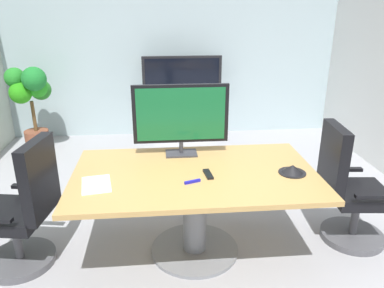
{
  "coord_description": "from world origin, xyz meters",
  "views": [
    {
      "loc": [
        -0.25,
        -2.71,
        2.03
      ],
      "look_at": [
        0.03,
        0.27,
        0.91
      ],
      "focal_mm": 34.87,
      "sensor_mm": 36.0,
      "label": 1
    }
  ],
  "objects_px": {
    "office_chair_right": "(348,194)",
    "remote_control": "(208,174)",
    "office_chair_left": "(24,216)",
    "conference_phone": "(292,170)",
    "wall_display_unit": "(182,112)",
    "potted_plant": "(31,97)",
    "conference_table": "(195,193)",
    "tv_monitor": "(181,116)"
  },
  "relations": [
    {
      "from": "office_chair_right",
      "to": "remote_control",
      "type": "height_order",
      "value": "office_chair_right"
    },
    {
      "from": "office_chair_left",
      "to": "remote_control",
      "type": "bearing_deg",
      "value": 98.7
    },
    {
      "from": "office_chair_right",
      "to": "conference_phone",
      "type": "relative_size",
      "value": 4.95
    },
    {
      "from": "wall_display_unit",
      "to": "potted_plant",
      "type": "distance_m",
      "value": 2.2
    },
    {
      "from": "conference_phone",
      "to": "remote_control",
      "type": "distance_m",
      "value": 0.68
    },
    {
      "from": "conference_table",
      "to": "remote_control",
      "type": "bearing_deg",
      "value": -33.45
    },
    {
      "from": "office_chair_right",
      "to": "remote_control",
      "type": "bearing_deg",
      "value": 100.63
    },
    {
      "from": "office_chair_right",
      "to": "conference_phone",
      "type": "height_order",
      "value": "office_chair_right"
    },
    {
      "from": "office_chair_left",
      "to": "office_chair_right",
      "type": "relative_size",
      "value": 1.0
    },
    {
      "from": "potted_plant",
      "to": "office_chair_left",
      "type": "bearing_deg",
      "value": -75.54
    },
    {
      "from": "wall_display_unit",
      "to": "conference_table",
      "type": "bearing_deg",
      "value": -91.91
    },
    {
      "from": "wall_display_unit",
      "to": "potted_plant",
      "type": "relative_size",
      "value": 1.05
    },
    {
      "from": "conference_phone",
      "to": "conference_table",
      "type": "bearing_deg",
      "value": 173.42
    },
    {
      "from": "wall_display_unit",
      "to": "office_chair_right",
      "type": "bearing_deg",
      "value": -66.11
    },
    {
      "from": "conference_table",
      "to": "remote_control",
      "type": "distance_m",
      "value": 0.23
    },
    {
      "from": "conference_phone",
      "to": "remote_control",
      "type": "relative_size",
      "value": 1.29
    },
    {
      "from": "tv_monitor",
      "to": "potted_plant",
      "type": "relative_size",
      "value": 0.67
    },
    {
      "from": "remote_control",
      "to": "office_chair_left",
      "type": "bearing_deg",
      "value": 172.92
    },
    {
      "from": "tv_monitor",
      "to": "conference_phone",
      "type": "xyz_separation_m",
      "value": [
        0.86,
        -0.49,
        -0.33
      ]
    },
    {
      "from": "office_chair_right",
      "to": "remote_control",
      "type": "distance_m",
      "value": 1.31
    },
    {
      "from": "office_chair_left",
      "to": "potted_plant",
      "type": "xyz_separation_m",
      "value": [
        -0.68,
        2.64,
        0.36
      ]
    },
    {
      "from": "conference_table",
      "to": "office_chair_right",
      "type": "distance_m",
      "value": 1.37
    },
    {
      "from": "office_chair_left",
      "to": "potted_plant",
      "type": "relative_size",
      "value": 0.87
    },
    {
      "from": "office_chair_left",
      "to": "wall_display_unit",
      "type": "bearing_deg",
      "value": 163.21
    },
    {
      "from": "office_chair_left",
      "to": "tv_monitor",
      "type": "relative_size",
      "value": 1.3
    },
    {
      "from": "tv_monitor",
      "to": "wall_display_unit",
      "type": "relative_size",
      "value": 0.64
    },
    {
      "from": "wall_display_unit",
      "to": "remote_control",
      "type": "xyz_separation_m",
      "value": [
        0.0,
        -2.99,
        0.32
      ]
    },
    {
      "from": "conference_table",
      "to": "conference_phone",
      "type": "bearing_deg",
      "value": -6.58
    },
    {
      "from": "remote_control",
      "to": "potted_plant",
      "type": "bearing_deg",
      "value": 122.63
    },
    {
      "from": "tv_monitor",
      "to": "potted_plant",
      "type": "bearing_deg",
      "value": 131.88
    },
    {
      "from": "office_chair_left",
      "to": "office_chair_right",
      "type": "xyz_separation_m",
      "value": [
        2.74,
        0.1,
        0.0
      ]
    },
    {
      "from": "tv_monitor",
      "to": "potted_plant",
      "type": "height_order",
      "value": "tv_monitor"
    },
    {
      "from": "potted_plant",
      "to": "conference_phone",
      "type": "distance_m",
      "value": 3.9
    },
    {
      "from": "office_chair_right",
      "to": "conference_table",
      "type": "bearing_deg",
      "value": 97.51
    },
    {
      "from": "office_chair_left",
      "to": "conference_phone",
      "type": "xyz_separation_m",
      "value": [
        2.15,
        -0.05,
        0.33
      ]
    },
    {
      "from": "conference_table",
      "to": "wall_display_unit",
      "type": "xyz_separation_m",
      "value": [
        0.1,
        2.92,
        -0.12
      ]
    },
    {
      "from": "wall_display_unit",
      "to": "conference_phone",
      "type": "relative_size",
      "value": 5.95
    },
    {
      "from": "tv_monitor",
      "to": "remote_control",
      "type": "height_order",
      "value": "tv_monitor"
    },
    {
      "from": "office_chair_right",
      "to": "potted_plant",
      "type": "distance_m",
      "value": 4.27
    },
    {
      "from": "conference_phone",
      "to": "remote_control",
      "type": "bearing_deg",
      "value": 177.95
    },
    {
      "from": "tv_monitor",
      "to": "wall_display_unit",
      "type": "xyz_separation_m",
      "value": [
        0.18,
        2.52,
        -0.67
      ]
    },
    {
      "from": "tv_monitor",
      "to": "potted_plant",
      "type": "xyz_separation_m",
      "value": [
        -1.97,
        2.19,
        -0.3
      ]
    }
  ]
}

